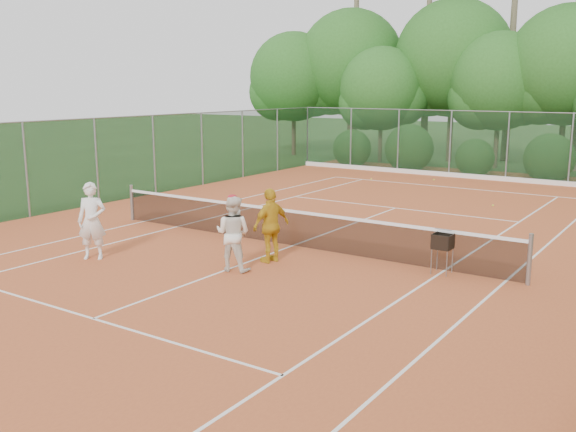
% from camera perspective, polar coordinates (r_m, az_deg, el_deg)
% --- Properties ---
extents(ground, '(120.00, 120.00, 0.00)m').
position_cam_1_polar(ground, '(16.67, 0.32, -2.76)').
color(ground, '#244819').
rests_on(ground, ground).
extents(clay_court, '(18.00, 36.00, 0.02)m').
position_cam_1_polar(clay_court, '(16.67, 0.33, -2.73)').
color(clay_court, '#B7552A').
rests_on(clay_court, ground).
extents(tennis_net, '(11.97, 0.10, 1.10)m').
position_cam_1_polar(tennis_net, '(16.55, 0.33, -0.98)').
color(tennis_net, gray).
rests_on(tennis_net, clay_court).
extents(player_white, '(0.81, 0.74, 1.85)m').
position_cam_1_polar(player_white, '(15.96, -17.03, -0.42)').
color(player_white, white).
rests_on(player_white, clay_court).
extents(player_center_grp, '(0.95, 0.81, 1.74)m').
position_cam_1_polar(player_center_grp, '(14.36, -4.92, -1.53)').
color(player_center_grp, white).
rests_on(player_center_grp, clay_court).
extents(player_yellow, '(0.68, 1.10, 1.76)m').
position_cam_1_polar(player_yellow, '(15.01, -1.51, -0.84)').
color(player_yellow, gold).
rests_on(player_yellow, clay_court).
extents(ball_hopper, '(0.39, 0.39, 0.90)m').
position_cam_1_polar(ball_hopper, '(14.49, 13.59, -2.27)').
color(ball_hopper, gray).
rests_on(ball_hopper, clay_court).
extents(stray_ball_a, '(0.07, 0.07, 0.07)m').
position_cam_1_polar(stray_ball_a, '(28.75, 7.41, 3.28)').
color(stray_ball_a, yellow).
rests_on(stray_ball_a, clay_court).
extents(stray_ball_b, '(0.07, 0.07, 0.07)m').
position_cam_1_polar(stray_ball_b, '(29.04, 12.84, 3.17)').
color(stray_ball_b, '#CDE635').
rests_on(stray_ball_b, clay_court).
extents(stray_ball_c, '(0.07, 0.07, 0.07)m').
position_cam_1_polar(stray_ball_c, '(23.26, 17.76, 0.90)').
color(stray_ball_c, '#BBD932').
rests_on(stray_ball_c, clay_court).
extents(court_markings, '(11.03, 23.83, 0.01)m').
position_cam_1_polar(court_markings, '(16.67, 0.33, -2.68)').
color(court_markings, white).
rests_on(court_markings, clay_court).
extents(fence_back, '(18.07, 0.07, 3.00)m').
position_cam_1_polar(fence_back, '(29.94, 16.54, 6.06)').
color(fence_back, '#19381E').
rests_on(fence_back, clay_court).
extents(fence_left, '(0.07, 33.07, 3.00)m').
position_cam_1_polar(fence_left, '(21.72, -22.25, 3.80)').
color(fence_left, '#19381E').
rests_on(fence_left, clay_court).
extents(tropical_treeline, '(32.10, 8.49, 15.03)m').
position_cam_1_polar(tropical_treeline, '(34.52, 21.91, 12.35)').
color(tropical_treeline, brown).
rests_on(tropical_treeline, ground).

